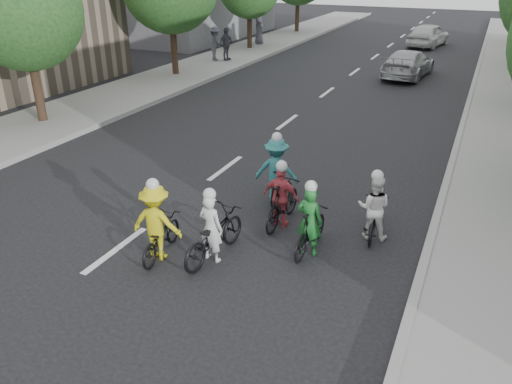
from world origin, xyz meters
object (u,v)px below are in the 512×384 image
Objects in this scene: cyclist_3 at (282,201)px; cyclist_5 at (310,227)px; cyclist_1 at (374,213)px; spectator_2 at (259,30)px; cyclist_0 at (277,174)px; spectator_0 at (215,44)px; follow_car_trail at (428,35)px; cyclist_2 at (158,228)px; follow_car_lead at (408,64)px; cyclist_4 at (213,234)px; spectator_1 at (226,44)px.

cyclist_3 is 1.29m from cyclist_5.
cyclist_1 is 0.85× the size of spectator_2.
spectator_0 is at bearing -66.66° from cyclist_0.
cyclist_0 is 0.40× the size of follow_car_trail.
cyclist_0 is at bearing -160.86° from spectator_2.
cyclist_2 reaches higher than follow_car_lead.
follow_car_trail is at bearing -72.53° from spectator_2.
cyclist_5 reaches higher than cyclist_3.
follow_car_trail is (0.22, 26.78, 0.06)m from cyclist_0.
cyclist_2 reaches higher than cyclist_1.
spectator_0 is 6.69m from spectator_2.
spectator_2 reaches higher than cyclist_2.
cyclist_0 is 3.02m from cyclist_4.
cyclist_2 reaches higher than cyclist_5.
cyclist_1 is 20.65m from spectator_1.
spectator_2 reaches higher than follow_car_trail.
spectator_0 is (-10.47, -11.39, 0.32)m from follow_car_trail.
follow_car_lead is at bearing -124.13° from spectator_2.
spectator_2 reaches higher than cyclist_4.
follow_car_trail is (-0.36, 10.56, 0.10)m from follow_car_lead.
cyclist_3 is 0.94× the size of spectator_2.
spectator_0 reaches higher than cyclist_1.
cyclist_2 is 0.93× the size of spectator_0.
spectator_0 is at bearing -52.74° from cyclist_5.
cyclist_0 reaches higher than cyclist_5.
cyclist_5 is (1.71, 1.04, 0.03)m from cyclist_4.
cyclist_1 is 3.56m from cyclist_4.
cyclist_4 is at bearing -139.58° from spectator_1.
cyclist_4 is 21.01m from spectator_0.
cyclist_1 is at bearing -156.42° from spectator_2.
cyclist_2 reaches higher than follow_car_trail.
cyclist_1 reaches higher than follow_car_trail.
follow_car_lead is at bearing -85.32° from cyclist_4.
spectator_1 reaches higher than cyclist_3.
follow_car_lead is (-0.01, 17.35, 0.08)m from cyclist_3.
cyclist_5 is (0.97, -0.85, -0.03)m from cyclist_3.
follow_car_trail is (0.37, 29.80, 0.23)m from cyclist_4.
cyclist_5 is 0.87× the size of spectator_0.
cyclist_0 is 2.74m from cyclist_1.
cyclist_1 is 0.97× the size of cyclist_5.
spectator_1 is (-10.31, -0.46, 0.39)m from follow_car_lead.
cyclist_4 is 19.26m from follow_car_lead.
cyclist_0 is 0.96× the size of spectator_0.
cyclist_2 is 0.96× the size of spectator_1.
cyclist_0 reaches higher than cyclist_1.
spectator_0 reaches higher than cyclist_0.
cyclist_4 is at bearing 93.13° from follow_car_lead.
follow_car_lead is 2.54× the size of spectator_1.
spectator_1 reaches higher than cyclist_0.
cyclist_4 is at bearing -166.32° from cyclist_2.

